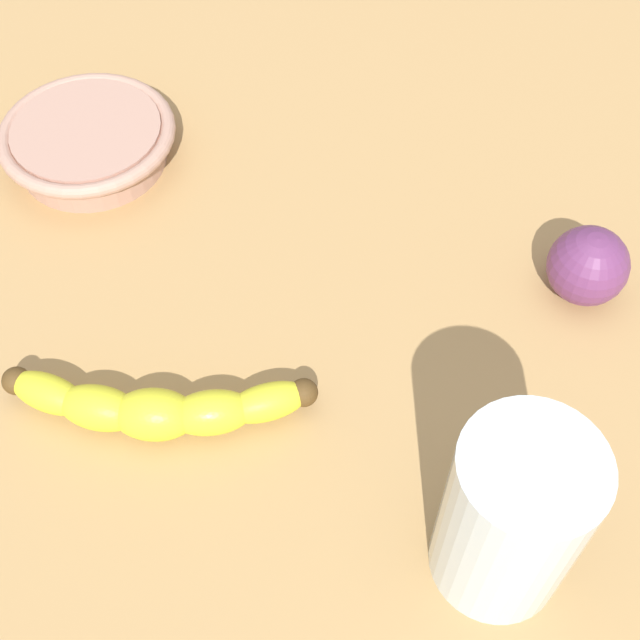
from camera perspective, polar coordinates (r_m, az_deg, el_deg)
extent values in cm
cube|color=tan|center=(60.41, -4.17, -4.92)|extent=(120.00, 120.00, 3.00)
ellipsoid|color=yellow|center=(59.26, -17.44, -4.62)|extent=(3.02, 5.69, 2.49)
ellipsoid|color=yellow|center=(57.77, -14.33, -5.63)|extent=(3.37, 5.68, 2.98)
ellipsoid|color=yellow|center=(56.76, -10.84, -6.13)|extent=(4.69, 6.15, 3.46)
ellipsoid|color=yellow|center=(56.26, -7.16, -6.07)|extent=(4.95, 6.21, 2.98)
ellipsoid|color=yellow|center=(56.31, -3.49, -5.42)|extent=(5.13, 5.93, 2.49)
sphere|color=#513819|center=(60.44, -19.34, -3.80)|extent=(1.90, 1.90, 1.90)
sphere|color=#513819|center=(56.59, -1.08, -4.80)|extent=(1.90, 1.90, 1.90)
cylinder|color=silver|center=(48.80, 12.53, -12.56)|extent=(7.73, 7.73, 12.68)
cylinder|color=#A0CC85|center=(49.90, 12.28, -13.11)|extent=(7.23, 7.23, 9.75)
cylinder|color=tan|center=(73.75, -14.91, 11.13)|extent=(11.93, 11.93, 3.52)
torus|color=tan|center=(72.99, -15.10, 11.79)|extent=(14.17, 14.17, 1.20)
sphere|color=#6B3360|center=(64.07, 17.21, 3.42)|extent=(5.77, 5.77, 5.77)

